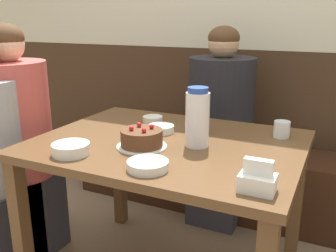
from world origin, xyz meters
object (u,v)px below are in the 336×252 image
(napkin_holder, at_px, (258,180))
(bowl_soup_white, at_px, (71,149))
(water_pitcher, at_px, (197,118))
(bench_seat, at_px, (222,177))
(person_grey_tee, at_px, (17,148))
(bowl_side_dish, at_px, (153,119))
(bowl_sauce_shallow, at_px, (161,129))
(person_teal_shirt, at_px, (220,129))
(birthday_cake, at_px, (142,139))
(glass_water_tall, at_px, (282,129))
(bowl_rice_small, at_px, (148,165))
(soju_bottle, at_px, (198,114))

(napkin_holder, bearing_deg, bowl_soup_white, 179.12)
(bowl_soup_white, bearing_deg, water_pitcher, 36.98)
(bench_seat, bearing_deg, person_grey_tee, -132.02)
(bowl_side_dish, bearing_deg, bowl_soup_white, -97.33)
(bowl_sauce_shallow, bearing_deg, person_teal_shirt, 80.54)
(water_pitcher, height_order, bowl_soup_white, water_pitcher)
(birthday_cake, relative_size, glass_water_tall, 2.85)
(bowl_soup_white, relative_size, bowl_rice_small, 1.00)
(bench_seat, height_order, water_pitcher, water_pitcher)
(napkin_holder, height_order, bowl_side_dish, napkin_holder)
(bowl_soup_white, xyz_separation_m, person_teal_shirt, (0.28, 1.01, -0.15))
(water_pitcher, distance_m, bowl_soup_white, 0.52)
(bench_seat, relative_size, napkin_holder, 18.39)
(person_teal_shirt, height_order, person_grey_tee, person_grey_tee)
(water_pitcher, xyz_separation_m, person_teal_shirt, (-0.12, 0.70, -0.25))
(napkin_holder, xyz_separation_m, glass_water_tall, (-0.02, 0.59, -0.00))
(person_teal_shirt, bearing_deg, bowl_soup_white, -15.74)
(bench_seat, relative_size, person_grey_tee, 1.67)
(birthday_cake, xyz_separation_m, bowl_soup_white, (-0.21, -0.19, -0.01))
(soju_bottle, xyz_separation_m, bowl_soup_white, (-0.34, -0.49, -0.07))
(birthday_cake, distance_m, bowl_sauce_shallow, 0.22)
(napkin_holder, distance_m, bowl_rice_small, 0.38)
(bowl_soup_white, bearing_deg, napkin_holder, -0.88)
(bench_seat, xyz_separation_m, bowl_sauce_shallow, (-0.08, -0.73, 0.52))
(bowl_rice_small, xyz_separation_m, person_teal_shirt, (-0.06, 1.01, -0.15))
(water_pitcher, distance_m, soju_bottle, 0.19)
(bowl_rice_small, xyz_separation_m, bowl_side_dish, (-0.27, 0.55, -0.00))
(bowl_sauce_shallow, distance_m, person_teal_shirt, 0.62)
(napkin_holder, height_order, bowl_soup_white, napkin_holder)
(person_teal_shirt, relative_size, person_grey_tee, 0.98)
(bench_seat, distance_m, glass_water_tall, 0.90)
(napkin_holder, bearing_deg, birthday_cake, 158.47)
(birthday_cake, relative_size, bowl_sauce_shallow, 1.70)
(bench_seat, xyz_separation_m, soju_bottle, (0.07, -0.66, 0.59))
(water_pitcher, distance_m, person_grey_tee, 0.99)
(water_pitcher, height_order, person_teal_shirt, person_teal_shirt)
(bench_seat, distance_m, bowl_soup_white, 1.29)
(glass_water_tall, bearing_deg, water_pitcher, -137.60)
(birthday_cake, xyz_separation_m, person_grey_tee, (-0.76, 0.04, -0.17))
(soju_bottle, bearing_deg, bowl_soup_white, -125.07)
(bowl_side_dish, height_order, person_grey_tee, person_grey_tee)
(soju_bottle, distance_m, person_grey_tee, 0.96)
(bowl_sauce_shallow, distance_m, glass_water_tall, 0.54)
(bench_seat, bearing_deg, napkin_holder, -68.46)
(bench_seat, distance_m, napkin_holder, 1.36)
(birthday_cake, height_order, bowl_sauce_shallow, birthday_cake)
(bench_seat, height_order, person_grey_tee, person_grey_tee)
(soju_bottle, bearing_deg, person_teal_shirt, 96.16)
(bowl_side_dish, distance_m, bowl_sauce_shallow, 0.18)
(soju_bottle, bearing_deg, water_pitcher, -70.47)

